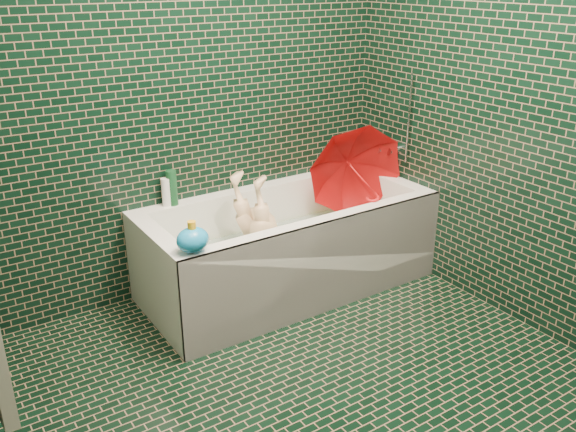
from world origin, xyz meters
TOP-DOWN VIEW (x-y plane):
  - floor at (0.00, 0.00)m, footprint 2.80×2.80m
  - wall_back at (0.00, 1.40)m, footprint 2.80×0.00m
  - wall_right at (1.30, 0.00)m, footprint 0.00×2.80m
  - bathtub at (0.45, 1.01)m, footprint 1.70×0.75m
  - bath_mat at (0.45, 1.02)m, footprint 1.35×0.47m
  - water at (0.45, 1.02)m, footprint 1.48×0.53m
  - faucet at (1.26, 1.02)m, footprint 0.18×0.19m
  - child at (0.30, 1.07)m, footprint 0.96×0.60m
  - umbrella at (0.96, 0.97)m, footprint 0.83×0.78m
  - soap_bottle_a at (1.25, 1.34)m, footprint 0.11×0.12m
  - soap_bottle_b at (1.25, 1.32)m, footprint 0.10×0.10m
  - soap_bottle_c at (1.14, 1.35)m, footprint 0.17×0.17m
  - bottle_right_tall at (1.11, 1.34)m, footprint 0.07×0.07m
  - bottle_right_pump at (1.24, 1.31)m, footprint 0.05×0.05m
  - bottle_left_tall at (-0.12, 1.35)m, footprint 0.06×0.06m
  - bottle_left_short at (-0.15, 1.35)m, footprint 0.06×0.06m
  - rubber_duck at (1.12, 1.36)m, footprint 0.12×0.10m
  - bath_toy at (-0.29, 0.71)m, footprint 0.20×0.18m

SIDE VIEW (x-z plane):
  - floor at x=0.00m, z-range 0.00..0.00m
  - bath_mat at x=0.45m, z-range 0.15..0.16m
  - bathtub at x=0.45m, z-range -0.06..0.49m
  - water at x=0.45m, z-range 0.30..0.30m
  - child at x=0.30m, z-range 0.11..0.51m
  - soap_bottle_a at x=1.25m, z-range 0.41..0.69m
  - soap_bottle_b at x=1.25m, z-range 0.45..0.65m
  - soap_bottle_c at x=1.14m, z-range 0.46..0.64m
  - rubber_duck at x=1.12m, z-range 0.55..0.64m
  - umbrella at x=0.96m, z-range 0.25..0.97m
  - bath_toy at x=-0.29m, z-range 0.54..0.70m
  - bottle_left_short at x=-0.15m, z-range 0.55..0.71m
  - bottle_right_pump at x=1.24m, z-range 0.55..0.73m
  - bottle_right_tall at x=1.11m, z-range 0.55..0.75m
  - bottle_left_tall at x=-0.12m, z-range 0.55..0.75m
  - faucet at x=1.26m, z-range 0.50..1.05m
  - wall_back at x=0.00m, z-range -0.15..2.65m
  - wall_right at x=1.30m, z-range -0.15..2.65m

